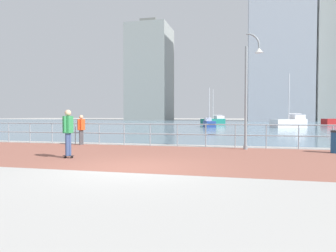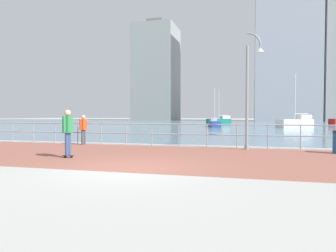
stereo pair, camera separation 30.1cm
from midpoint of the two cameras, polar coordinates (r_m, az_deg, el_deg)
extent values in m
plane|color=#ADAAA5|center=(48.50, 9.68, 0.14)|extent=(220.00, 220.00, 0.00)
cube|color=#935647|center=(11.87, -2.56, -5.45)|extent=(28.00, 7.18, 0.01)
cube|color=slate|center=(60.01, 10.43, 0.49)|extent=(180.00, 88.00, 0.00)
cylinder|color=#8C99A3|center=(19.84, -27.67, -1.10)|extent=(0.05, 0.05, 1.10)
cylinder|color=#8C99A3|center=(18.95, -24.48, -1.18)|extent=(0.05, 0.05, 1.10)
cylinder|color=#8C99A3|center=(18.12, -20.99, -1.27)|extent=(0.05, 0.05, 1.10)
cylinder|color=#8C99A3|center=(17.37, -17.19, -1.37)|extent=(0.05, 0.05, 1.10)
cylinder|color=#8C99A3|center=(16.70, -13.05, -1.46)|extent=(0.05, 0.05, 1.10)
cylinder|color=#8C99A3|center=(16.12, -8.59, -1.55)|extent=(0.05, 0.05, 1.10)
cylinder|color=#8C99A3|center=(15.65, -3.84, -1.64)|extent=(0.05, 0.05, 1.10)
cylinder|color=#8C99A3|center=(15.29, 1.18, -1.72)|extent=(0.05, 0.05, 1.10)
cylinder|color=#8C99A3|center=(15.05, 6.39, -1.80)|extent=(0.05, 0.05, 1.10)
cylinder|color=#8C99A3|center=(14.94, 11.73, -1.85)|extent=(0.05, 0.05, 1.10)
cylinder|color=#8C99A3|center=(14.96, 17.10, -1.89)|extent=(0.05, 0.05, 1.10)
cylinder|color=#8C99A3|center=(15.11, 22.41, -1.92)|extent=(0.05, 0.05, 1.10)
cylinder|color=#8C99A3|center=(15.39, 27.57, -1.92)|extent=(0.05, 0.05, 1.10)
cylinder|color=#8C99A3|center=(15.26, 1.18, 0.34)|extent=(25.20, 0.06, 0.06)
cylinder|color=#8C99A3|center=(15.28, 1.18, -1.52)|extent=(25.20, 0.06, 0.06)
cylinder|color=gray|center=(14.37, 13.50, -3.82)|extent=(0.19, 0.19, 0.20)
cylinder|color=gray|center=(14.32, 13.57, 5.02)|extent=(0.12, 0.12, 4.62)
cylinder|color=gray|center=(14.75, 13.98, 16.14)|extent=(0.18, 0.09, 0.11)
cylinder|color=gray|center=(14.74, 14.58, 15.96)|extent=(0.19, 0.09, 0.15)
cylinder|color=gray|center=(14.72, 15.11, 15.64)|extent=(0.19, 0.09, 0.18)
cylinder|color=gray|center=(14.69, 15.51, 15.18)|extent=(0.16, 0.09, 0.19)
cylinder|color=gray|center=(14.66, 15.76, 14.64)|extent=(0.13, 0.09, 0.19)
cylinder|color=gray|center=(14.63, 15.84, 14.04)|extent=(0.09, 0.09, 0.17)
cone|color=silver|center=(14.59, 15.83, 13.28)|extent=(0.36, 0.36, 0.22)
cylinder|color=black|center=(11.76, -17.94, -5.49)|extent=(0.06, 0.03, 0.06)
cylinder|color=black|center=(11.69, -18.12, -5.53)|extent=(0.06, 0.03, 0.06)
cylinder|color=black|center=(11.88, -19.02, -5.42)|extent=(0.06, 0.03, 0.06)
cylinder|color=black|center=(11.82, -19.21, -5.47)|extent=(0.06, 0.03, 0.06)
cube|color=black|center=(11.78, -18.58, -5.24)|extent=(0.40, 0.13, 0.02)
cylinder|color=#384C7A|center=(11.80, -18.41, -3.18)|extent=(0.14, 0.14, 0.82)
cylinder|color=#384C7A|center=(11.67, -18.80, -3.24)|extent=(0.14, 0.14, 0.82)
cube|color=#2D8C4C|center=(11.69, -18.64, 0.26)|extent=(0.25, 0.35, 0.61)
cylinder|color=#2D8C4C|center=(11.89, -18.09, 0.37)|extent=(0.09, 0.09, 0.58)
cylinder|color=#2D8C4C|center=(11.49, -19.21, 0.31)|extent=(0.09, 0.09, 0.58)
sphere|color=#DBAD89|center=(11.69, -18.66, 2.31)|extent=(0.23, 0.23, 0.23)
cylinder|color=#4C4C51|center=(16.86, -16.01, -2.02)|extent=(0.14, 0.14, 0.77)
cylinder|color=#4C4C51|center=(16.73, -16.33, -2.05)|extent=(0.14, 0.14, 0.77)
cube|color=#D84C1E|center=(16.77, -16.19, 0.26)|extent=(0.27, 0.36, 0.57)
cylinder|color=#D84C1E|center=(16.95, -15.74, 0.33)|extent=(0.10, 0.10, 0.54)
cylinder|color=#D84C1E|center=(16.58, -16.65, 0.28)|extent=(0.10, 0.10, 0.54)
sphere|color=#DBAD89|center=(16.76, -16.21, 1.60)|extent=(0.21, 0.21, 0.21)
cube|color=white|center=(41.76, 21.14, 0.45)|extent=(4.76, 4.09, 1.03)
cube|color=silver|center=(42.78, 22.54, 1.54)|extent=(2.02, 1.88, 0.57)
cylinder|color=silver|center=(41.82, 21.20, 5.10)|extent=(0.11, 0.11, 5.74)
cylinder|color=silver|center=(42.50, 22.18, 2.09)|extent=(1.79, 1.38, 0.09)
cube|color=#284799|center=(40.81, 7.38, 0.36)|extent=(2.05, 3.84, 0.79)
cube|color=silver|center=(41.88, 7.15, 1.24)|extent=(1.11, 1.48, 0.44)
cylinder|color=silver|center=(40.82, 7.40, 3.98)|extent=(0.09, 0.09, 4.37)
cylinder|color=silver|center=(41.59, 7.21, 1.66)|extent=(0.50, 1.61, 0.07)
cube|color=#197266|center=(54.71, 8.12, 0.84)|extent=(4.25, 3.69, 0.93)
cube|color=silver|center=(55.40, 9.27, 1.60)|extent=(1.81, 1.69, 0.52)
cylinder|color=silver|center=(54.73, 8.14, 4.03)|extent=(0.10, 0.10, 5.15)
cylinder|color=silver|center=(55.21, 8.97, 1.97)|extent=(1.60, 1.25, 0.08)
cube|color=#939993|center=(100.36, -3.42, 9.60)|extent=(12.79, 13.55, 29.68)
cube|color=slate|center=(103.66, -3.44, 18.32)|extent=(5.12, 5.42, 2.00)
cube|color=#A3A8B2|center=(89.22, 19.71, 16.36)|extent=(15.59, 12.28, 47.72)
camera|label=1|loc=(0.15, -90.68, -0.02)|focal=33.09mm
camera|label=2|loc=(0.15, 89.32, 0.02)|focal=33.09mm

